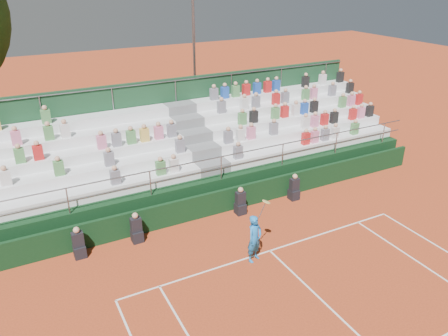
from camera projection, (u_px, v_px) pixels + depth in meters
ground at (270, 251)px, 15.38m from camera, size 90.00×90.00×0.00m
courtside_wall at (227, 200)px, 17.75m from camera, size 20.00×0.15×1.00m
line_officials at (195, 215)px, 16.70m from camera, size 9.38×0.40×1.19m
grandstand at (195, 159)px, 20.13m from camera, size 20.00×5.20×4.40m
tennis_player at (255, 238)px, 14.56m from camera, size 0.90×0.62×2.22m
floodlight_mast at (194, 47)px, 25.48m from camera, size 0.60×0.25×8.47m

